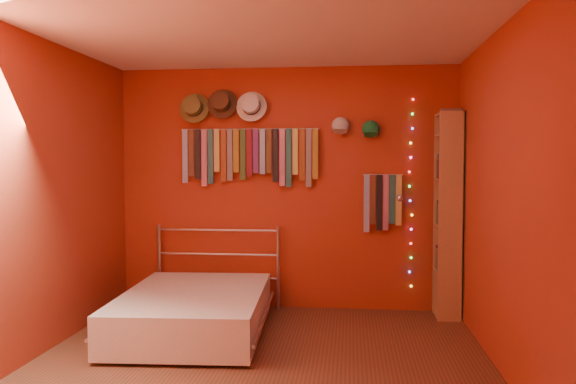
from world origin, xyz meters
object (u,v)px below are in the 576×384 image
(tie_rack, at_px, (249,153))
(bed, at_px, (194,310))
(bookshelf, at_px, (452,214))
(reading_lamp, at_px, (400,198))

(tie_rack, bearing_deg, bed, -109.41)
(bookshelf, relative_size, bed, 1.10)
(bookshelf, distance_m, bed, 2.62)
(reading_lamp, xyz_separation_m, bookshelf, (0.51, 0.00, -0.15))
(reading_lamp, distance_m, bookshelf, 0.53)
(reading_lamp, distance_m, bed, 2.23)
(bed, bearing_deg, tie_rack, 67.27)
(tie_rack, height_order, bed, tie_rack)
(reading_lamp, relative_size, bookshelf, 0.14)
(tie_rack, xyz_separation_m, bed, (-0.33, -0.94, -1.41))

